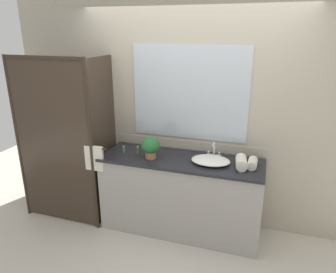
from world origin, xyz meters
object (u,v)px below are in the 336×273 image
at_px(potted_plant, 150,146).
at_px(amenity_bottle_conditioner, 138,150).
at_px(sink_basin, 211,160).
at_px(rolled_towel_middle, 241,162).
at_px(rolled_towel_near_edge, 252,163).
at_px(faucet, 214,152).
at_px(amenity_bottle_shampoo, 152,148).
at_px(amenity_bottle_body_wash, 124,149).

xyz_separation_m(potted_plant, amenity_bottle_conditioner, (-0.18, 0.07, -0.09)).
bearing_deg(amenity_bottle_conditioner, sink_basin, -0.21).
distance_m(potted_plant, rolled_towel_middle, 0.99).
distance_m(amenity_bottle_conditioner, rolled_towel_near_edge, 1.27).
relative_size(faucet, amenity_bottle_shampoo, 2.36).
distance_m(amenity_bottle_body_wash, amenity_bottle_conditioner, 0.18).
bearing_deg(amenity_bottle_conditioner, amenity_bottle_shampoo, 49.42).
distance_m(amenity_bottle_shampoo, rolled_towel_near_edge, 1.16).
bearing_deg(amenity_bottle_conditioner, potted_plant, -20.53).
distance_m(amenity_bottle_body_wash, rolled_towel_middle, 1.34).
bearing_deg(faucet, rolled_towel_middle, -32.45).
bearing_deg(sink_basin, rolled_towel_middle, -2.62).
relative_size(potted_plant, rolled_towel_middle, 1.00).
xyz_separation_m(faucet, rolled_towel_near_edge, (0.43, -0.17, -0.01)).
distance_m(amenity_bottle_body_wash, amenity_bottle_shampoo, 0.33).
bearing_deg(sink_basin, faucet, 90.00).
bearing_deg(sink_basin, rolled_towel_near_edge, 1.98).
xyz_separation_m(amenity_bottle_body_wash, rolled_towel_near_edge, (1.45, 0.02, 0.01)).
relative_size(amenity_bottle_shampoo, rolled_towel_near_edge, 0.38).
distance_m(sink_basin, rolled_towel_near_edge, 0.43).
relative_size(sink_basin, amenity_bottle_body_wash, 5.61).
relative_size(potted_plant, amenity_bottle_conditioner, 2.49).
xyz_separation_m(faucet, amenity_bottle_shampoo, (-0.73, -0.05, -0.02)).
height_order(sink_basin, amenity_bottle_conditioner, amenity_bottle_conditioner).
distance_m(potted_plant, amenity_bottle_shampoo, 0.24).
xyz_separation_m(amenity_bottle_body_wash, rolled_towel_middle, (1.34, -0.01, 0.02)).
xyz_separation_m(sink_basin, faucet, (0.00, 0.19, 0.03)).
bearing_deg(rolled_towel_near_edge, faucet, 157.97).
relative_size(potted_plant, amenity_bottle_body_wash, 3.26).
xyz_separation_m(potted_plant, rolled_towel_middle, (0.98, 0.05, -0.08)).
height_order(amenity_bottle_conditioner, rolled_towel_near_edge, same).
xyz_separation_m(potted_plant, rolled_towel_near_edge, (1.09, 0.08, -0.09)).
relative_size(sink_basin, faucet, 2.41).
relative_size(amenity_bottle_body_wash, rolled_towel_near_edge, 0.39).
height_order(faucet, amenity_bottle_conditioner, faucet).
height_order(faucet, amenity_bottle_body_wash, faucet).
height_order(amenity_bottle_shampoo, rolled_towel_near_edge, rolled_towel_near_edge).
bearing_deg(rolled_towel_near_edge, amenity_bottle_body_wash, -179.40).
height_order(potted_plant, amenity_bottle_shampoo, potted_plant).
bearing_deg(rolled_towel_middle, amenity_bottle_body_wash, 179.38).
relative_size(faucet, amenity_bottle_conditioner, 1.78).
bearing_deg(potted_plant, sink_basin, 5.57).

